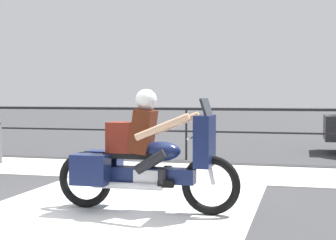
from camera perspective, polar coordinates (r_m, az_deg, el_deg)
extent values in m
plane|color=#38383A|center=(7.28, -7.34, -9.45)|extent=(120.00, 120.00, 0.00)
cube|color=#B7B2A8|center=(10.45, -0.27, -5.67)|extent=(44.00, 2.40, 0.01)
cube|color=silver|center=(6.99, -5.82, -9.90)|extent=(3.64, 6.00, 0.01)
cube|color=black|center=(12.18, 2.04, 1.22)|extent=(36.00, 0.04, 0.06)
cube|color=black|center=(12.21, 2.04, -1.26)|extent=(36.00, 0.03, 0.04)
cylinder|color=black|center=(12.21, 2.04, -1.55)|extent=(0.05, 0.05, 1.24)
torus|color=black|center=(6.65, 4.75, -7.22)|extent=(0.77, 0.11, 0.77)
torus|color=black|center=(7.16, -9.16, -6.54)|extent=(0.77, 0.11, 0.77)
cube|color=#141E47|center=(6.84, -2.47, -6.09)|extent=(1.32, 0.22, 0.20)
cube|color=silver|center=(6.84, -2.19, -6.52)|extent=(0.34, 0.26, 0.26)
ellipsoid|color=#141E47|center=(6.74, -0.78, -3.49)|extent=(0.53, 0.30, 0.26)
cube|color=black|center=(6.86, -3.86, -3.89)|extent=(0.76, 0.28, 0.08)
cube|color=#141E47|center=(6.59, 4.09, -2.33)|extent=(0.20, 0.54, 0.66)
cube|color=#1E232B|center=(6.57, 4.27, 1.39)|extent=(0.10, 0.46, 0.24)
cylinder|color=silver|center=(6.62, 2.90, -1.87)|extent=(0.04, 0.70, 0.04)
cylinder|color=silver|center=(6.78, -4.57, -7.29)|extent=(0.96, 0.09, 0.09)
cube|color=#141E47|center=(6.84, -8.61, -5.44)|extent=(0.48, 0.28, 0.40)
cube|color=#141E47|center=(7.28, -7.10, -4.94)|extent=(0.48, 0.28, 0.40)
cylinder|color=silver|center=(6.62, 4.51, -4.79)|extent=(0.19, 0.06, 0.56)
cube|color=#4C1E0F|center=(6.79, -2.76, -1.26)|extent=(0.32, 0.36, 0.61)
sphere|color=tan|center=(6.76, -2.44, 2.05)|extent=(0.23, 0.23, 0.23)
sphere|color=silver|center=(6.76, -2.44, 2.22)|extent=(0.29, 0.29, 0.29)
cylinder|color=black|center=(6.64, -1.90, -4.63)|extent=(0.44, 0.13, 0.34)
cylinder|color=black|center=(6.62, -0.65, -6.26)|extent=(0.11, 0.11, 0.19)
cube|color=black|center=(6.62, -0.23, -7.08)|extent=(0.20, 0.10, 0.09)
cylinder|color=black|center=(6.92, -1.19, -4.33)|extent=(0.44, 0.13, 0.34)
cylinder|color=black|center=(6.91, 0.02, -5.88)|extent=(0.11, 0.11, 0.19)
cube|color=black|center=(6.91, 0.42, -6.67)|extent=(0.20, 0.10, 0.09)
cylinder|color=tan|center=(6.40, -0.65, -0.79)|extent=(0.72, 0.09, 0.36)
cylinder|color=tan|center=(6.98, 0.66, -0.50)|extent=(0.72, 0.09, 0.36)
cube|color=maroon|center=(6.89, -5.14, -1.92)|extent=(0.36, 0.30, 0.41)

